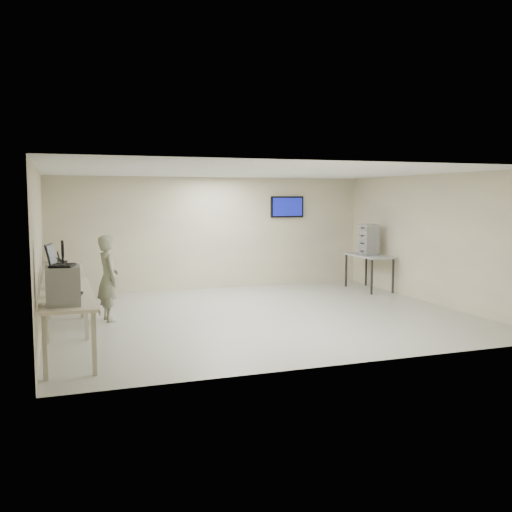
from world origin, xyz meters
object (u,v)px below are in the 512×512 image
object	(u,v)px
soldier	(108,278)
side_table	(369,258)
workbench	(66,283)
equipment_box	(63,286)

from	to	relation	value
soldier	side_table	world-z (taller)	soldier
side_table	soldier	bearing A→B (deg)	-166.88
workbench	soldier	distance (m)	0.89
workbench	soldier	bearing A→B (deg)	31.73
equipment_box	side_table	size ratio (longest dim) A/B	0.35
soldier	side_table	bearing A→B (deg)	-87.18
equipment_box	workbench	bearing A→B (deg)	89.42
workbench	equipment_box	bearing A→B (deg)	-91.43
side_table	equipment_box	bearing A→B (deg)	-148.26
equipment_box	side_table	world-z (taller)	equipment_box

